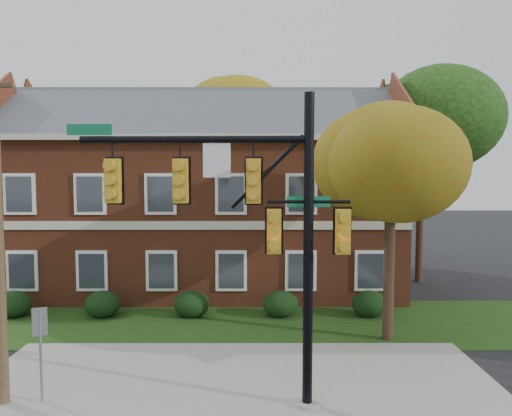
{
  "coord_description": "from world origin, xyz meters",
  "views": [
    {
      "loc": [
        0.48,
        -12.55,
        5.75
      ],
      "look_at": [
        0.52,
        3.0,
        4.59
      ],
      "focal_mm": 35.0,
      "sensor_mm": 36.0,
      "label": 1
    }
  ],
  "objects_px": {
    "hedge_left": "(103,304)",
    "hedge_center": "(192,304)",
    "hedge_far_right": "(370,304)",
    "tree_near_right": "(399,143)",
    "apartment_building": "(204,186)",
    "hedge_right": "(281,304)",
    "tree_far_rear": "(237,123)",
    "sign_post": "(40,339)",
    "traffic_signal": "(251,216)",
    "tree_right_rear": "(430,124)",
    "hedge_far_left": "(13,304)"
  },
  "relations": [
    {
      "from": "hedge_left",
      "to": "hedge_center",
      "type": "xyz_separation_m",
      "value": [
        3.5,
        0.0,
        0.0
      ]
    },
    {
      "from": "hedge_center",
      "to": "hedge_far_right",
      "type": "relative_size",
      "value": 1.0
    },
    {
      "from": "hedge_center",
      "to": "tree_near_right",
      "type": "relative_size",
      "value": 0.16
    },
    {
      "from": "hedge_center",
      "to": "apartment_building",
      "type": "bearing_deg",
      "value": 90.0
    },
    {
      "from": "hedge_center",
      "to": "tree_near_right",
      "type": "height_order",
      "value": "tree_near_right"
    },
    {
      "from": "hedge_center",
      "to": "hedge_right",
      "type": "bearing_deg",
      "value": 0.0
    },
    {
      "from": "hedge_center",
      "to": "tree_far_rear",
      "type": "relative_size",
      "value": 0.12
    },
    {
      "from": "hedge_far_right",
      "to": "sign_post",
      "type": "distance_m",
      "value": 12.27
    },
    {
      "from": "traffic_signal",
      "to": "sign_post",
      "type": "height_order",
      "value": "traffic_signal"
    },
    {
      "from": "apartment_building",
      "to": "hedge_center",
      "type": "relative_size",
      "value": 13.43
    },
    {
      "from": "hedge_left",
      "to": "hedge_center",
      "type": "bearing_deg",
      "value": 0.0
    },
    {
      "from": "hedge_right",
      "to": "traffic_signal",
      "type": "distance_m",
      "value": 8.66
    },
    {
      "from": "apartment_building",
      "to": "hedge_left",
      "type": "xyz_separation_m",
      "value": [
        -3.5,
        -5.25,
        -4.46
      ]
    },
    {
      "from": "tree_near_right",
      "to": "apartment_building",
      "type": "bearing_deg",
      "value": 131.77
    },
    {
      "from": "hedge_center",
      "to": "tree_far_rear",
      "type": "xyz_separation_m",
      "value": [
        1.34,
        13.09,
        8.32
      ]
    },
    {
      "from": "hedge_left",
      "to": "tree_right_rear",
      "type": "distance_m",
      "value": 17.74
    },
    {
      "from": "hedge_center",
      "to": "hedge_far_right",
      "type": "distance_m",
      "value": 7.0
    },
    {
      "from": "apartment_building",
      "to": "hedge_center",
      "type": "bearing_deg",
      "value": -90.0
    },
    {
      "from": "tree_far_rear",
      "to": "traffic_signal",
      "type": "relative_size",
      "value": 1.52
    },
    {
      "from": "hedge_right",
      "to": "tree_far_rear",
      "type": "height_order",
      "value": "tree_far_rear"
    },
    {
      "from": "hedge_center",
      "to": "tree_right_rear",
      "type": "bearing_deg",
      "value": 28.37
    },
    {
      "from": "hedge_far_left",
      "to": "tree_near_right",
      "type": "height_order",
      "value": "tree_near_right"
    },
    {
      "from": "tree_far_rear",
      "to": "tree_right_rear",
      "type": "bearing_deg",
      "value": -35.0
    },
    {
      "from": "tree_near_right",
      "to": "sign_post",
      "type": "bearing_deg",
      "value": -155.52
    },
    {
      "from": "hedge_far_right",
      "to": "sign_post",
      "type": "relative_size",
      "value": 0.58
    },
    {
      "from": "hedge_left",
      "to": "tree_near_right",
      "type": "xyz_separation_m",
      "value": [
        10.72,
        -2.83,
        6.14
      ]
    },
    {
      "from": "tree_near_right",
      "to": "hedge_far_left",
      "type": "bearing_deg",
      "value": 168.73
    },
    {
      "from": "hedge_left",
      "to": "hedge_center",
      "type": "distance_m",
      "value": 3.5
    },
    {
      "from": "hedge_left",
      "to": "tree_far_rear",
      "type": "height_order",
      "value": "tree_far_rear"
    },
    {
      "from": "tree_near_right",
      "to": "tree_right_rear",
      "type": "relative_size",
      "value": 0.81
    },
    {
      "from": "hedge_center",
      "to": "tree_near_right",
      "type": "xyz_separation_m",
      "value": [
        7.22,
        -2.83,
        6.14
      ]
    },
    {
      "from": "hedge_far_left",
      "to": "tree_near_right",
      "type": "distance_m",
      "value": 15.75
    },
    {
      "from": "hedge_far_right",
      "to": "tree_near_right",
      "type": "xyz_separation_m",
      "value": [
        0.22,
        -2.83,
        6.14
      ]
    },
    {
      "from": "hedge_left",
      "to": "traffic_signal",
      "type": "distance_m",
      "value": 10.42
    },
    {
      "from": "hedge_far_left",
      "to": "traffic_signal",
      "type": "distance_m",
      "value": 12.73
    },
    {
      "from": "hedge_far_left",
      "to": "tree_far_rear",
      "type": "relative_size",
      "value": 0.12
    },
    {
      "from": "apartment_building",
      "to": "sign_post",
      "type": "relative_size",
      "value": 7.73
    },
    {
      "from": "tree_far_rear",
      "to": "tree_near_right",
      "type": "bearing_deg",
      "value": -69.73
    },
    {
      "from": "hedge_center",
      "to": "hedge_right",
      "type": "relative_size",
      "value": 1.0
    },
    {
      "from": "hedge_far_left",
      "to": "hedge_right",
      "type": "distance_m",
      "value": 10.5
    },
    {
      "from": "apartment_building",
      "to": "hedge_far_left",
      "type": "xyz_separation_m",
      "value": [
        -7.0,
        -5.25,
        -4.46
      ]
    },
    {
      "from": "traffic_signal",
      "to": "tree_far_rear",
      "type": "bearing_deg",
      "value": 95.39
    },
    {
      "from": "hedge_far_right",
      "to": "hedge_left",
      "type": "bearing_deg",
      "value": 180.0
    },
    {
      "from": "hedge_right",
      "to": "sign_post",
      "type": "bearing_deg",
      "value": -130.27
    },
    {
      "from": "hedge_center",
      "to": "hedge_right",
      "type": "xyz_separation_m",
      "value": [
        3.5,
        0.0,
        0.0
      ]
    },
    {
      "from": "hedge_left",
      "to": "sign_post",
      "type": "distance_m",
      "value": 7.5
    },
    {
      "from": "tree_right_rear",
      "to": "tree_far_rear",
      "type": "relative_size",
      "value": 0.92
    },
    {
      "from": "hedge_far_left",
      "to": "hedge_far_right",
      "type": "height_order",
      "value": "same"
    },
    {
      "from": "hedge_left",
      "to": "traffic_signal",
      "type": "bearing_deg",
      "value": -51.91
    },
    {
      "from": "traffic_signal",
      "to": "hedge_right",
      "type": "bearing_deg",
      "value": 84.08
    }
  ]
}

